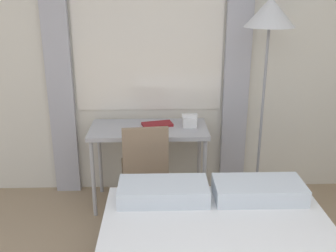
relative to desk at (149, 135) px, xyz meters
The scene contains 6 objects.
wall_back_with_window 0.79m from the desk, 52.44° to the left, with size 4.98×0.13×2.70m.
desk is the anchor object (origin of this frame).
desk_chair 0.33m from the desk, 96.24° to the right, with size 0.44×0.44×0.91m.
standing_lamp 1.40m from the desk, ahead, with size 0.42×0.42×1.91m.
telephone 0.40m from the desk, ahead, with size 0.14×0.13×0.12m.
book 0.13m from the desk, 33.80° to the left, with size 0.30×0.20×0.02m.
Camera 1 is at (-0.22, -0.82, 1.95)m, focal length 42.00 mm.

